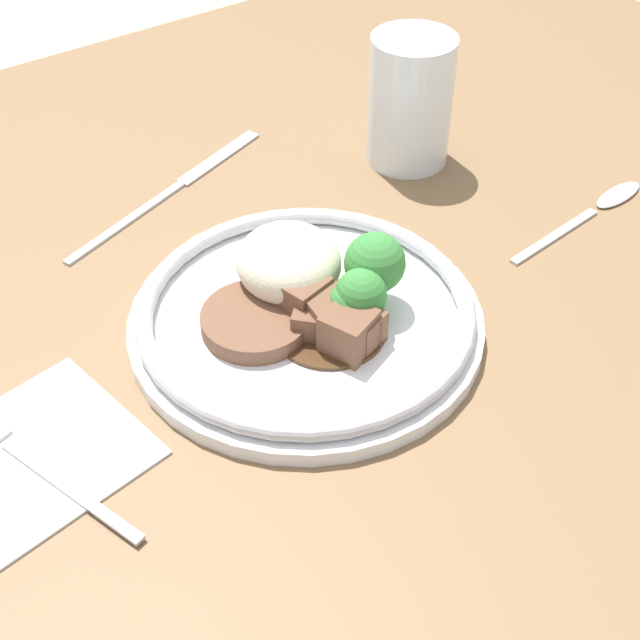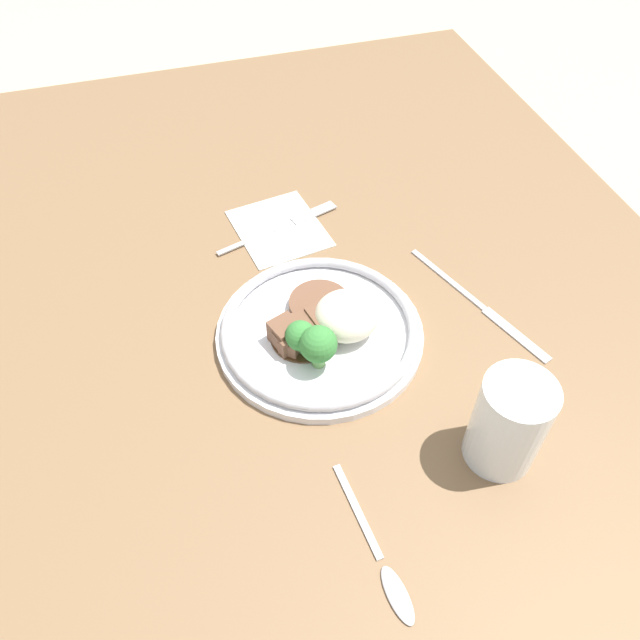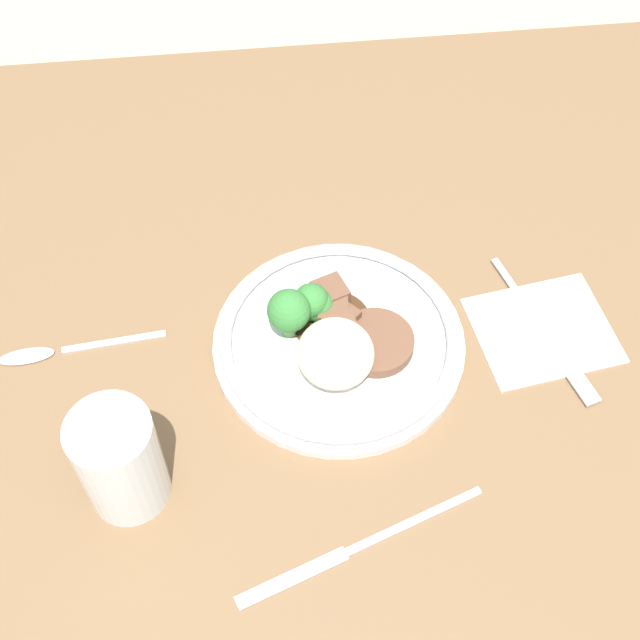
% 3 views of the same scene
% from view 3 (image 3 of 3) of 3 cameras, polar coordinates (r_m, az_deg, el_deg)
% --- Properties ---
extents(ground_plane, '(8.00, 8.00, 0.00)m').
position_cam_3_polar(ground_plane, '(0.88, 3.43, -4.22)').
color(ground_plane, tan).
extents(dining_table, '(1.31, 0.94, 0.05)m').
position_cam_3_polar(dining_table, '(0.86, 3.51, -3.38)').
color(dining_table, brown).
rests_on(dining_table, ground).
extents(napkin, '(0.14, 0.13, 0.00)m').
position_cam_3_polar(napkin, '(0.88, 14.07, -0.64)').
color(napkin, silver).
rests_on(napkin, dining_table).
extents(plate, '(0.24, 0.24, 0.07)m').
position_cam_3_polar(plate, '(0.83, 1.04, -1.15)').
color(plate, white).
rests_on(plate, dining_table).
extents(juice_glass, '(0.07, 0.07, 0.11)m').
position_cam_3_polar(juice_glass, '(0.75, -12.62, -8.99)').
color(juice_glass, '#F4AD19').
rests_on(juice_glass, dining_table).
extents(fork, '(0.06, 0.18, 0.00)m').
position_cam_3_polar(fork, '(0.87, 14.60, -1.37)').
color(fork, '#B7B7BC').
rests_on(fork, napkin).
extents(knife, '(0.22, 0.08, 0.00)m').
position_cam_3_polar(knife, '(0.75, 2.14, -14.47)').
color(knife, '#B7B7BC').
rests_on(knife, dining_table).
extents(spoon, '(0.16, 0.03, 0.01)m').
position_cam_3_polar(spoon, '(0.88, -16.99, -2.01)').
color(spoon, '#B7B7BC').
rests_on(spoon, dining_table).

